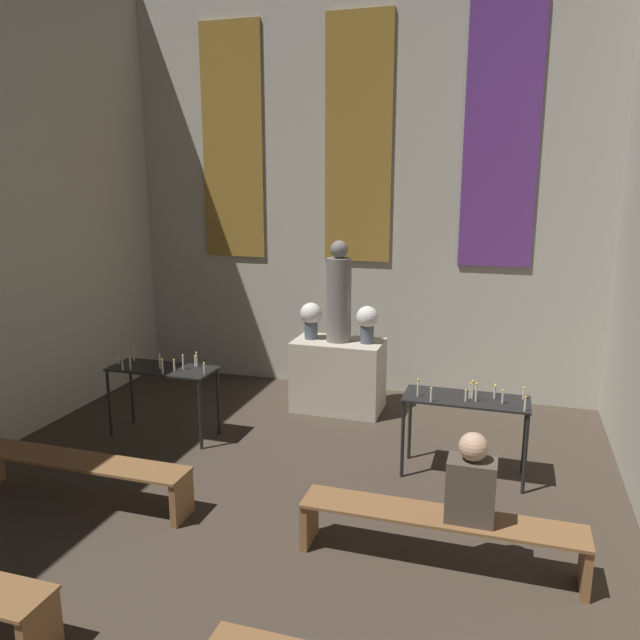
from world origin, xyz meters
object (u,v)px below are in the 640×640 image
object	(u,v)px
flower_vase_right	(367,321)
pew_back_right	(439,527)
statue	(339,295)
altar	(338,375)
pew_back_left	(79,470)
flower_vase_left	(311,317)
candle_rack_right	(466,408)
person_seated	(471,482)
candle_rack_left	(163,377)

from	to	relation	value
flower_vase_right	pew_back_right	world-z (taller)	flower_vase_right
statue	altar	bearing A→B (deg)	0.00
altar	pew_back_right	bearing A→B (deg)	-61.37
altar	pew_back_left	bearing A→B (deg)	-118.63
flower_vase_left	candle_rack_right	distance (m)	2.55
pew_back_left	person_seated	size ratio (longest dim) A/B	3.10
candle_rack_left	pew_back_left	xyz separation A→B (m)	(0.06, -1.59, -0.40)
statue	pew_back_left	bearing A→B (deg)	-118.63
flower_vase_left	candle_rack_left	xyz separation A→B (m)	(-1.33, -1.41, -0.48)
candle_rack_right	altar	bearing A→B (deg)	140.25
person_seated	pew_back_right	bearing A→B (deg)	180.00
flower_vase_left	flower_vase_right	bearing A→B (deg)	0.00
altar	pew_back_left	size ratio (longest dim) A/B	0.52
candle_rack_left	candle_rack_right	world-z (taller)	candle_rack_right
altar	pew_back_right	xyz separation A→B (m)	(1.64, -3.00, -0.14)
candle_rack_left	pew_back_right	distance (m)	3.71
candle_rack_right	pew_back_left	size ratio (longest dim) A/B	0.56
flower_vase_left	person_seated	size ratio (longest dim) A/B	0.68
candle_rack_left	pew_back_left	bearing A→B (deg)	-87.88
altar	person_seated	world-z (taller)	person_seated
altar	candle_rack_left	xyz separation A→B (m)	(-1.70, -1.41, 0.26)
altar	pew_back_left	distance (m)	3.42
person_seated	statue	bearing A→B (deg)	121.74
candle_rack_right	person_seated	bearing A→B (deg)	-84.43
flower_vase_left	altar	bearing A→B (deg)	0.00
statue	person_seated	bearing A→B (deg)	-58.26
flower_vase_left	pew_back_left	bearing A→B (deg)	-112.95
candle_rack_right	person_seated	xyz separation A→B (m)	(0.15, -1.58, 0.01)
candle_rack_left	person_seated	size ratio (longest dim) A/B	1.75
statue	pew_back_right	xyz separation A→B (m)	(1.64, -3.00, -1.18)
statue	person_seated	size ratio (longest dim) A/B	1.83
flower_vase_left	pew_back_right	size ratio (longest dim) A/B	0.22
flower_vase_right	pew_back_right	distance (m)	3.37
altar	flower_vase_left	world-z (taller)	flower_vase_left
statue	flower_vase_left	distance (m)	0.48
pew_back_left	person_seated	bearing A→B (deg)	0.00
statue	candle_rack_right	xyz separation A→B (m)	(1.70, -1.42, -0.79)
pew_back_left	pew_back_right	bearing A→B (deg)	0.00
candle_rack_right	pew_back_right	distance (m)	1.64
flower_vase_right	pew_back_right	size ratio (longest dim) A/B	0.22
altar	candle_rack_right	xyz separation A→B (m)	(1.70, -1.42, 0.26)
pew_back_left	pew_back_right	world-z (taller)	same
flower_vase_right	candle_rack_right	size ratio (longest dim) A/B	0.39
flower_vase_right	pew_back_left	world-z (taller)	flower_vase_right
statue	flower_vase_left	size ratio (longest dim) A/B	2.70
flower_vase_left	candle_rack_left	bearing A→B (deg)	-133.21
flower_vase_right	candle_rack_right	distance (m)	2.00
candle_rack_right	pew_back_right	bearing A→B (deg)	-92.30
flower_vase_left	candle_rack_left	size ratio (longest dim) A/B	0.39
altar	person_seated	xyz separation A→B (m)	(1.86, -3.00, 0.27)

